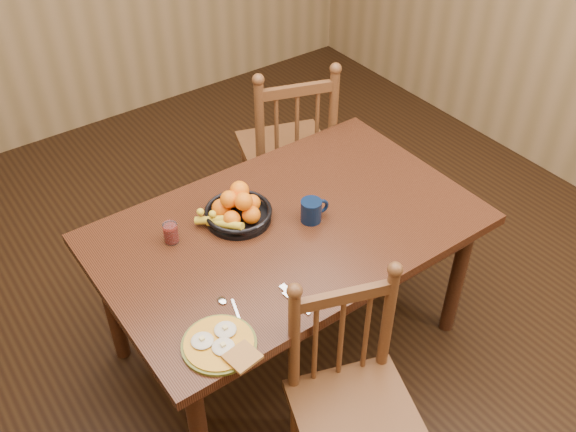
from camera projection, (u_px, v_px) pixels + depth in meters
room at (288, 100)px, 2.33m from camera, size 4.52×5.02×2.72m
dining_table at (288, 240)px, 2.76m from camera, size 1.60×1.00×0.75m
chair_far at (288, 150)px, 3.56m from camera, size 0.60×0.59×1.06m
chair_near at (352, 402)px, 2.37m from camera, size 0.56×0.54×0.97m
breakfast_plate at (220, 344)px, 2.21m from camera, size 0.26×0.29×0.04m
fork at (292, 298)px, 2.38m from camera, size 0.04×0.18×0.00m
spoon at (227, 304)px, 2.36m from camera, size 0.05×0.16×0.01m
coffee_mug at (312, 210)px, 2.71m from camera, size 0.13×0.09×0.10m
juice_glass at (171, 233)px, 2.61m from camera, size 0.06×0.06×0.09m
fruit_bowl at (237, 210)px, 2.70m from camera, size 0.32×0.29×0.17m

